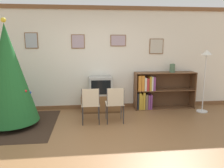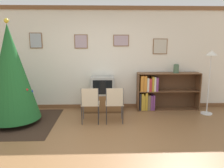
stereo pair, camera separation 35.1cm
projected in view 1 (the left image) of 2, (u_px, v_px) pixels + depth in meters
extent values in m
plane|color=brown|center=(103.00, 147.00, 3.81)|extent=(24.00, 24.00, 0.00)
cube|color=silver|center=(97.00, 59.00, 5.81)|extent=(8.06, 0.08, 2.70)
cube|color=brown|center=(96.00, 7.00, 5.51)|extent=(8.06, 0.03, 0.10)
cube|color=brown|center=(97.00, 106.00, 6.01)|extent=(8.06, 0.03, 0.10)
cube|color=brown|center=(31.00, 40.00, 5.50)|extent=(0.32, 0.02, 0.40)
cube|color=#9EA8B2|center=(31.00, 40.00, 5.49)|extent=(0.29, 0.01, 0.36)
cube|color=brown|center=(78.00, 41.00, 5.62)|extent=(0.34, 0.02, 0.36)
cube|color=#A893A3|center=(78.00, 42.00, 5.61)|extent=(0.31, 0.01, 0.32)
cube|color=brown|center=(118.00, 41.00, 5.73)|extent=(0.41, 0.02, 0.30)
cube|color=#A893A3|center=(118.00, 41.00, 5.72)|extent=(0.37, 0.01, 0.26)
cube|color=brown|center=(156.00, 46.00, 5.87)|extent=(0.38, 0.02, 0.40)
cube|color=#BCB7A8|center=(157.00, 46.00, 5.86)|extent=(0.34, 0.01, 0.37)
cube|color=#332319|center=(13.00, 125.00, 4.77)|extent=(1.81, 1.90, 0.01)
cylinder|color=maroon|center=(13.00, 123.00, 4.76)|extent=(0.36, 0.36, 0.10)
cone|color=#1E5B28|center=(8.00, 74.00, 4.55)|extent=(1.13, 1.13, 2.07)
sphere|color=yellow|center=(3.00, 20.00, 4.34)|extent=(0.10, 0.10, 0.10)
sphere|color=#1E4CB2|center=(8.00, 61.00, 4.69)|extent=(0.05, 0.05, 0.05)
sphere|color=#1E4CB2|center=(30.00, 93.00, 4.75)|extent=(0.06, 0.06, 0.06)
sphere|color=red|center=(26.00, 91.00, 4.54)|extent=(0.05, 0.05, 0.05)
sphere|color=gold|center=(21.00, 91.00, 5.02)|extent=(0.05, 0.05, 0.05)
sphere|color=gold|center=(14.00, 71.00, 4.81)|extent=(0.04, 0.04, 0.04)
cube|color=brown|center=(101.00, 110.00, 5.77)|extent=(0.97, 0.46, 0.05)
cube|color=brown|center=(101.00, 102.00, 5.73)|extent=(1.01, 0.48, 0.40)
cube|color=#9E9E99|center=(101.00, 86.00, 5.65)|extent=(0.59, 0.46, 0.46)
cube|color=black|center=(101.00, 87.00, 5.42)|extent=(0.49, 0.01, 0.36)
cube|color=beige|center=(91.00, 104.00, 4.87)|extent=(0.40, 0.40, 0.02)
cube|color=beige|center=(91.00, 98.00, 4.65)|extent=(0.35, 0.02, 0.38)
cylinder|color=#4C4C51|center=(83.00, 111.00, 5.07)|extent=(0.02, 0.02, 0.42)
cylinder|color=#4C4C51|center=(98.00, 111.00, 5.11)|extent=(0.02, 0.02, 0.42)
cylinder|color=#4C4C51|center=(83.00, 116.00, 4.72)|extent=(0.02, 0.02, 0.42)
cylinder|color=#4C4C51|center=(99.00, 116.00, 4.76)|extent=(0.02, 0.02, 0.42)
cylinder|color=#4C4C51|center=(82.00, 108.00, 4.68)|extent=(0.02, 0.02, 0.82)
cylinder|color=#4C4C51|center=(99.00, 107.00, 4.72)|extent=(0.02, 0.02, 0.82)
cube|color=beige|center=(115.00, 103.00, 4.93)|extent=(0.40, 0.40, 0.02)
cube|color=beige|center=(116.00, 97.00, 4.70)|extent=(0.35, 0.02, 0.38)
cylinder|color=#4C4C51|center=(106.00, 110.00, 5.13)|extent=(0.02, 0.02, 0.42)
cylinder|color=#4C4C51|center=(121.00, 110.00, 5.17)|extent=(0.02, 0.02, 0.42)
cylinder|color=#4C4C51|center=(107.00, 115.00, 4.78)|extent=(0.02, 0.02, 0.42)
cylinder|color=#4C4C51|center=(124.00, 115.00, 4.81)|extent=(0.02, 0.02, 0.42)
cylinder|color=#4C4C51|center=(107.00, 107.00, 4.74)|extent=(0.02, 0.02, 0.82)
cylinder|color=#4C4C51|center=(124.00, 106.00, 4.78)|extent=(0.02, 0.02, 0.82)
cube|color=brown|center=(135.00, 91.00, 5.85)|extent=(0.02, 0.36, 0.99)
cube|color=brown|center=(193.00, 90.00, 6.02)|extent=(0.02, 0.36, 0.99)
cube|color=brown|center=(165.00, 73.00, 5.84)|extent=(1.64, 0.36, 0.02)
cube|color=brown|center=(164.00, 108.00, 6.03)|extent=(1.64, 0.36, 0.02)
cube|color=brown|center=(164.00, 90.00, 5.93)|extent=(1.60, 0.36, 0.02)
cube|color=brown|center=(162.00, 89.00, 6.10)|extent=(1.64, 0.01, 0.99)
cube|color=#232328|center=(137.00, 101.00, 5.87)|extent=(0.04, 0.28, 0.44)
cube|color=gold|center=(139.00, 101.00, 5.86)|extent=(0.06, 0.26, 0.45)
cube|color=gold|center=(141.00, 102.00, 5.85)|extent=(0.04, 0.21, 0.40)
cube|color=gold|center=(143.00, 100.00, 5.89)|extent=(0.06, 0.29, 0.46)
cube|color=#756047|center=(146.00, 102.00, 5.87)|extent=(0.07, 0.23, 0.39)
cube|color=#7A3D7F|center=(148.00, 102.00, 5.88)|extent=(0.05, 0.23, 0.38)
cube|color=#7A3D7F|center=(150.00, 101.00, 5.92)|extent=(0.04, 0.30, 0.39)
cube|color=orange|center=(139.00, 83.00, 5.78)|extent=(0.08, 0.29, 0.41)
cube|color=orange|center=(142.00, 83.00, 5.77)|extent=(0.08, 0.25, 0.41)
cube|color=silver|center=(145.00, 84.00, 5.78)|extent=(0.05, 0.24, 0.35)
cube|color=#B73333|center=(147.00, 84.00, 5.82)|extent=(0.07, 0.30, 0.33)
cube|color=gold|center=(149.00, 83.00, 5.81)|extent=(0.05, 0.28, 0.38)
cube|color=silver|center=(152.00, 83.00, 5.78)|extent=(0.04, 0.20, 0.37)
cube|color=#7A3D7F|center=(154.00, 84.00, 5.79)|extent=(0.06, 0.21, 0.36)
cylinder|color=#47664C|center=(172.00, 68.00, 5.82)|extent=(0.14, 0.14, 0.22)
torus|color=#47664C|center=(173.00, 64.00, 5.80)|extent=(0.12, 0.12, 0.03)
cylinder|color=silver|center=(202.00, 111.00, 5.70)|extent=(0.28, 0.28, 0.03)
cylinder|color=silver|center=(204.00, 84.00, 5.56)|extent=(0.03, 0.03, 1.45)
cone|color=white|center=(207.00, 52.00, 5.41)|extent=(0.28, 0.28, 0.12)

